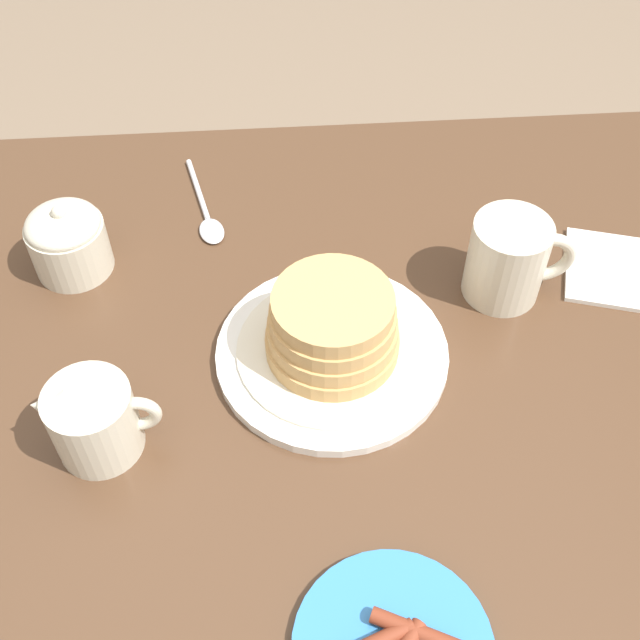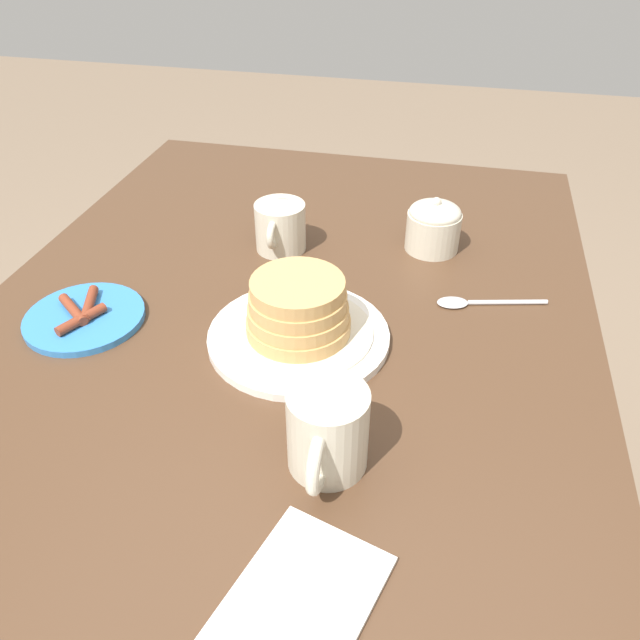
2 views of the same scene
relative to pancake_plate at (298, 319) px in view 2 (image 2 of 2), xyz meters
The scene contains 9 objects.
ground_plane 0.81m from the pancake_plate, 66.36° to the right, with size 8.00×8.00×0.00m, color #7A6651.
dining_table 0.17m from the pancake_plate, 66.36° to the right, with size 1.35×0.89×0.77m.
pancake_plate is the anchor object (origin of this frame).
side_plate_bacon 0.31m from the pancake_plate, 85.31° to the right, with size 0.17×0.17×0.02m.
coffee_mug 0.22m from the pancake_plate, 22.35° to the left, with size 0.12×0.09×0.10m.
creamer_pitcher 0.25m from the pancake_plate, 158.89° to the right, with size 0.12×0.08×0.09m.
sugar_bowl 0.33m from the pancake_plate, 151.76° to the left, with size 0.09×0.09×0.09m.
napkin 0.38m from the pancake_plate, 14.14° to the left, with size 0.20×0.16×0.01m.
spoon 0.27m from the pancake_plate, 121.20° to the left, with size 0.06×0.16×0.01m.
Camera 2 is at (0.62, 0.21, 1.30)m, focal length 35.00 mm.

